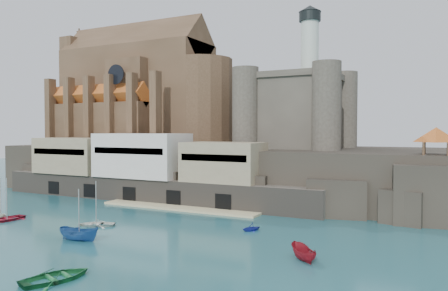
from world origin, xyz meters
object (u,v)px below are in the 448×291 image
boat_2 (79,240)px  castle_keep (297,107)px  church (142,96)px  boat_0 (7,220)px  pavilion (436,136)px

boat_2 → castle_keep: bearing=-24.4°
church → castle_keep: size_ratio=1.60×
church → boat_2: bearing=-60.5°
boat_0 → boat_2: boat_0 is taller
boat_2 → pavilion: bearing=-59.5°
church → pavilion: 68.65m
pavilion → church: bearing=166.5°
boat_0 → boat_2: (18.75, -3.95, 0.00)m
boat_0 → pavilion: bearing=24.7°
boat_0 → boat_2: size_ratio=1.01×
church → boat_2: size_ratio=8.50×
church → boat_2: 59.26m
castle_keep → boat_0: size_ratio=5.25×
pavilion → boat_2: (-39.02, -31.97, -12.73)m
castle_keep → boat_2: bearing=-105.6°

